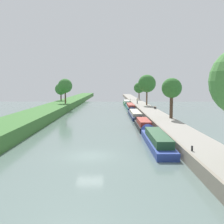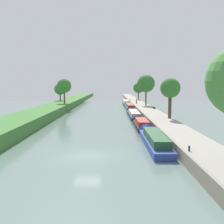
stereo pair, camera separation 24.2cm
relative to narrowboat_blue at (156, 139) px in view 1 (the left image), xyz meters
The scene contains 17 objects.
ground_plane 8.40m from the narrowboat_blue, 146.06° to the right, with size 160.00×160.00×0.00m, color slate.
right_towpath 5.85m from the narrowboat_blue, 53.12° to the right, with size 3.95×260.00×1.11m.
stone_quay 4.89m from the narrowboat_blue, 73.22° to the right, with size 0.25×260.00×1.16m.
narrowboat_blue is the anchor object (origin of this frame).
narrowboat_black 12.06m from the narrowboat_blue, 90.42° to the left, with size 1.95×10.40×1.98m.
narrowboat_navy 27.12m from the narrowboat_blue, 90.18° to the left, with size 2.11×16.48×2.00m.
narrowboat_teal 44.82m from the narrowboat_blue, 89.82° to the left, with size 1.92×17.12×1.96m.
narrowboat_green 60.97m from the narrowboat_blue, 89.98° to the left, with size 1.89×13.38×1.93m.
tree_rightbank_midnear 16.46m from the narrowboat_blue, 71.65° to the left, with size 3.27×3.27×6.61m.
tree_rightbank_midfar 43.17m from the narrowboat_blue, 84.06° to the left, with size 4.69×4.69×8.13m.
tree_rightbank_far 69.75m from the narrowboat_blue, 85.84° to the left, with size 3.85×3.85×6.24m.
tree_leftbank_downstream 57.10m from the narrowboat_blue, 111.09° to the left, with size 3.53×3.53×5.27m.
tree_leftbank_upstream 44.69m from the narrowboat_blue, 112.62° to the left, with size 3.71×3.71×6.39m.
person_walking 48.65m from the narrowboat_blue, 87.10° to the left, with size 0.34×0.34×1.66m.
mooring_bollard_near 7.61m from the narrowboat_blue, 75.98° to the right, with size 0.16×0.16×0.45m.
mooring_bollard_far 66.92m from the narrowboat_blue, 88.43° to the left, with size 0.16×0.16×0.45m.
park_bench 32.63m from the narrowboat_blue, 81.12° to the left, with size 0.44×1.50×0.47m.
Camera 1 is at (2.09, -24.80, 6.66)m, focal length 43.32 mm.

